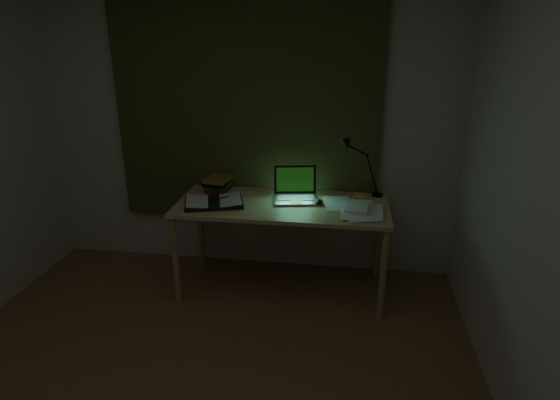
# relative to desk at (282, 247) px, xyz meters

# --- Properties ---
(wall_back) EXTENTS (3.50, 0.00, 2.50)m
(wall_back) POSITION_rel_desk_xyz_m (-0.36, 0.44, 0.88)
(wall_back) COLOR beige
(wall_back) RESTS_ON ground
(curtain) EXTENTS (2.20, 0.06, 2.00)m
(curtain) POSITION_rel_desk_xyz_m (-0.36, 0.40, 1.08)
(curtain) COLOR #35381C
(curtain) RESTS_ON wall_back
(desk) EXTENTS (1.64, 0.72, 0.75)m
(desk) POSITION_rel_desk_xyz_m (0.00, 0.00, 0.00)
(desk) COLOR tan
(desk) RESTS_ON floor
(laptop) EXTENTS (0.41, 0.45, 0.25)m
(laptop) POSITION_rel_desk_xyz_m (0.10, 0.08, 0.50)
(laptop) COLOR #B1B1B6
(laptop) RESTS_ON desk
(open_textbook) EXTENTS (0.51, 0.43, 0.04)m
(open_textbook) POSITION_rel_desk_xyz_m (-0.52, -0.09, 0.39)
(open_textbook) COLOR silver
(open_textbook) RESTS_ON desk
(book_stack) EXTENTS (0.21, 0.24, 0.12)m
(book_stack) POSITION_rel_desk_xyz_m (-0.58, 0.23, 0.43)
(book_stack) COLOR silver
(book_stack) RESTS_ON desk
(loose_papers) EXTENTS (0.44, 0.45, 0.02)m
(loose_papers) POSITION_rel_desk_xyz_m (0.52, -0.02, 0.38)
(loose_papers) COLOR white
(loose_papers) RESTS_ON desk
(mouse) EXTENTS (0.07, 0.10, 0.04)m
(mouse) POSITION_rel_desk_xyz_m (0.28, 0.03, 0.39)
(mouse) COLOR black
(mouse) RESTS_ON desk
(sticky_yellow) EXTENTS (0.10, 0.10, 0.02)m
(sticky_yellow) POSITION_rel_desk_xyz_m (0.60, 0.23, 0.38)
(sticky_yellow) COLOR yellow
(sticky_yellow) RESTS_ON desk
(sticky_pink) EXTENTS (0.08, 0.08, 0.02)m
(sticky_pink) POSITION_rel_desk_xyz_m (0.55, 0.20, 0.38)
(sticky_pink) COLOR #D05067
(sticky_pink) RESTS_ON desk
(desk_lamp) EXTENTS (0.32, 0.25, 0.48)m
(desk_lamp) POSITION_rel_desk_xyz_m (0.74, 0.29, 0.61)
(desk_lamp) COLOR black
(desk_lamp) RESTS_ON desk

